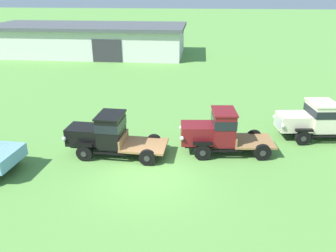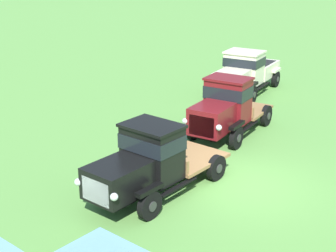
{
  "view_description": "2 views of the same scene",
  "coord_description": "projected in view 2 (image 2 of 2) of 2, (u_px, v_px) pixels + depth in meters",
  "views": [
    {
      "loc": [
        2.09,
        -12.15,
        7.52
      ],
      "look_at": [
        0.57,
        3.12,
        1.0
      ],
      "focal_mm": 35.0,
      "sensor_mm": 36.0,
      "label": 1
    },
    {
      "loc": [
        -12.14,
        -6.35,
        6.63
      ],
      "look_at": [
        0.57,
        3.12,
        1.0
      ],
      "focal_mm": 55.0,
      "sensor_mm": 36.0,
      "label": 2
    }
  ],
  "objects": [
    {
      "name": "vintage_truck_far_side",
      "position": [
        245.0,
        71.0,
        23.89
      ],
      "size": [
        5.17,
        2.46,
        2.02
      ],
      "color": "black",
      "rests_on": "ground"
    },
    {
      "name": "vintage_truck_midrow_center",
      "position": [
        225.0,
        108.0,
        18.3
      ],
      "size": [
        4.67,
        2.2,
        2.17
      ],
      "color": "black",
      "rests_on": "ground"
    },
    {
      "name": "ground_plane",
      "position": [
        242.0,
        185.0,
        14.97
      ],
      "size": [
        240.0,
        240.0,
        0.0
      ],
      "primitive_type": "plane",
      "color": "#5B9342"
    },
    {
      "name": "vintage_truck_second_in_line",
      "position": [
        147.0,
        162.0,
        13.92
      ],
      "size": [
        4.91,
        2.09,
        2.07
      ],
      "color": "black",
      "rests_on": "ground"
    }
  ]
}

